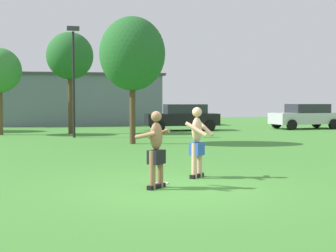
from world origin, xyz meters
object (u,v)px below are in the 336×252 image
object	(u,v)px
car_silver_near_post	(305,116)
tree_behind_players	(70,56)
frisbee	(162,183)
player_near	(156,148)
car_black_mid_lot	(183,117)
player_in_blue	(197,141)
lamp_post	(74,69)
tree_right_field	(132,54)

from	to	relation	value
car_silver_near_post	tree_behind_players	xyz separation A→B (m)	(-14.70, -1.60, 3.38)
frisbee	tree_behind_players	xyz separation A→B (m)	(-1.87, 16.79, 4.19)
player_near	car_black_mid_lot	bearing A→B (deg)	75.15
player_in_blue	frisbee	size ratio (longest dim) A/B	5.88
lamp_post	player_in_blue	bearing A→B (deg)	-78.41
tree_behind_players	player_in_blue	bearing A→B (deg)	-79.93
player_near	lamp_post	distance (m)	14.68
car_silver_near_post	frisbee	bearing A→B (deg)	-124.91
tree_right_field	car_silver_near_post	bearing A→B (deg)	34.73
car_silver_near_post	car_black_mid_lot	distance (m)	8.08
player_in_blue	tree_behind_players	distance (m)	16.68
car_black_mid_lot	tree_behind_players	xyz separation A→B (m)	(-6.62, -1.44, 3.38)
tree_behind_players	frisbee	bearing A→B (deg)	-83.63
car_black_mid_lot	tree_right_field	distance (m)	9.70
player_near	tree_behind_players	distance (m)	17.70
player_in_blue	car_silver_near_post	size ratio (longest dim) A/B	0.37
car_silver_near_post	lamp_post	distance (m)	15.44
player_near	tree_behind_players	size ratio (longest dim) A/B	0.29
player_in_blue	tree_right_field	world-z (taller)	tree_right_field
car_silver_near_post	player_near	bearing A→B (deg)	-124.62
player_in_blue	tree_right_field	size ratio (longest dim) A/B	0.32
player_in_blue	car_black_mid_lot	world-z (taller)	player_in_blue
player_near	frisbee	distance (m)	1.00
car_silver_near_post	car_black_mid_lot	bearing A→B (deg)	-178.86
player_near	car_black_mid_lot	distance (m)	19.39
frisbee	car_black_mid_lot	distance (m)	18.85
frisbee	tree_behind_players	world-z (taller)	tree_behind_players
car_silver_near_post	lamp_post	xyz separation A→B (m)	(-14.55, -4.51, 2.51)
player_in_blue	lamp_post	world-z (taller)	lamp_post
player_near	lamp_post	bearing A→B (deg)	95.95
car_black_mid_lot	tree_behind_players	distance (m)	7.57
player_near	tree_behind_players	bearing A→B (deg)	95.46
tree_right_field	frisbee	bearing A→B (deg)	-93.73
frisbee	player_near	bearing A→B (deg)	-113.02
car_silver_near_post	lamp_post	size ratio (longest dim) A/B	0.83
tree_right_field	player_near	bearing A→B (deg)	-94.74
frisbee	car_silver_near_post	xyz separation A→B (m)	(12.83, 18.39, 0.81)
car_black_mid_lot	player_near	bearing A→B (deg)	-104.85
tree_right_field	lamp_post	bearing A→B (deg)	120.99
player_in_blue	car_black_mid_lot	size ratio (longest dim) A/B	0.39
lamp_post	car_black_mid_lot	bearing A→B (deg)	33.91
car_silver_near_post	car_black_mid_lot	xyz separation A→B (m)	(-8.08, -0.16, 0.00)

